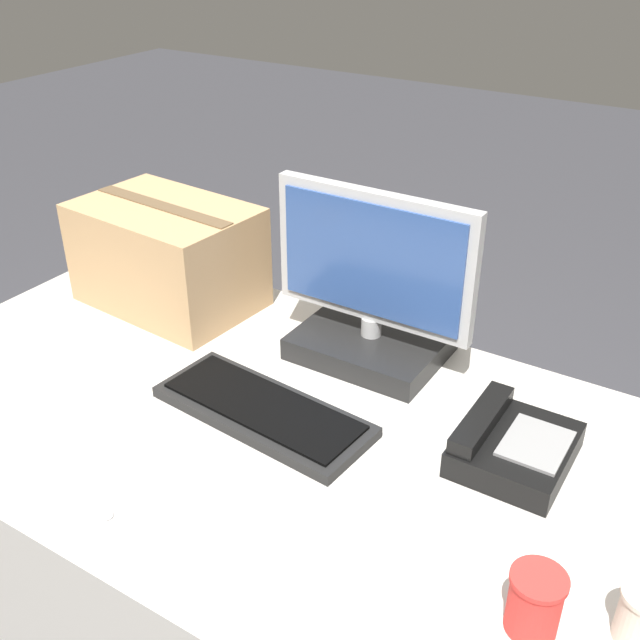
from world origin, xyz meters
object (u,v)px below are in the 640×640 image
Objects in this scene: desk_phone at (512,446)px; paper_cup_left at (535,602)px; monitor at (372,301)px; keyboard at (263,411)px; spoon at (90,503)px; cardboard_box at (168,255)px.

desk_phone is 0.36m from paper_cup_left.
monitor reaches higher than desk_phone.
keyboard is 0.47m from desk_phone.
desk_phone is (0.38, -0.18, -0.10)m from monitor.
desk_phone is 1.28× the size of spoon.
keyboard is at bearing 162.03° from paper_cup_left.
paper_cup_left is at bearing -43.51° from monitor.
desk_phone is (0.45, 0.13, 0.02)m from keyboard.
keyboard is at bearing -29.33° from cardboard_box.
cardboard_box is (-0.47, 0.26, 0.11)m from keyboard.
cardboard_box is at bearing -175.13° from monitor.
paper_cup_left reaches higher than keyboard.
spoon is at bearing -139.02° from desk_phone.
keyboard is 0.36m from spoon.
keyboard is 1.03× the size of cardboard_box.
paper_cup_left is (0.59, -0.19, 0.04)m from keyboard.
paper_cup_left is (0.14, -0.32, 0.02)m from desk_phone.
monitor is 0.99× the size of keyboard.
paper_cup_left reaches higher than spoon.
spoon is (-0.17, -0.65, -0.13)m from monitor.
monitor is 2.03× the size of desk_phone.
desk_phone is 0.50× the size of cardboard_box.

